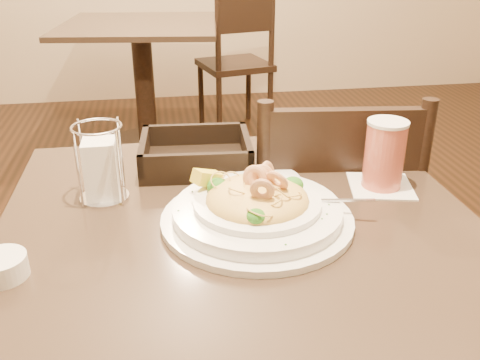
{
  "coord_description": "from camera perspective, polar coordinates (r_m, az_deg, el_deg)",
  "views": [
    {
      "loc": [
        -0.14,
        -0.86,
        1.26
      ],
      "look_at": [
        0.0,
        0.02,
        0.85
      ],
      "focal_mm": 40.0,
      "sensor_mm": 36.0,
      "label": 1
    }
  ],
  "objects": [
    {
      "name": "background_table",
      "position": [
        3.36,
        -10.33,
        12.06
      ],
      "size": [
        1.0,
        1.0,
        0.77
      ],
      "rotation": [
        0.0,
        0.0,
        -0.12
      ],
      "color": "black",
      "rests_on": "ground"
    },
    {
      "name": "napkin_caddy",
      "position": [
        1.1,
        -14.59,
        1.28
      ],
      "size": [
        0.1,
        0.1,
        0.16
      ],
      "rotation": [
        0.0,
        0.0,
        0.24
      ],
      "color": "silver",
      "rests_on": "main_table"
    },
    {
      "name": "bread_basket",
      "position": [
        1.23,
        -4.73,
        2.51
      ],
      "size": [
        0.26,
        0.22,
        0.07
      ],
      "rotation": [
        0.0,
        0.0,
        -0.07
      ],
      "color": "black",
      "rests_on": "main_table"
    },
    {
      "name": "main_table",
      "position": [
        1.14,
        0.17,
        -15.29
      ],
      "size": [
        0.9,
        0.9,
        0.77
      ],
      "color": "black",
      "rests_on": "ground"
    },
    {
      "name": "dining_chair_far",
      "position": [
        3.56,
        -0.28,
        12.75
      ],
      "size": [
        0.51,
        0.51,
        0.93
      ],
      "rotation": [
        0.0,
        0.0,
        3.38
      ],
      "color": "black",
      "rests_on": "ground"
    },
    {
      "name": "drink_glass",
      "position": [
        1.15,
        15.14,
        2.59
      ],
      "size": [
        0.15,
        0.15,
        0.15
      ],
      "rotation": [
        0.0,
        0.0,
        -0.22
      ],
      "color": "white",
      "rests_on": "main_table"
    },
    {
      "name": "pasta_bowl",
      "position": [
        0.99,
        1.82,
        -2.91
      ],
      "size": [
        0.4,
        0.36,
        0.11
      ],
      "rotation": [
        0.0,
        0.0,
        -0.43
      ],
      "color": "white",
      "rests_on": "main_table"
    },
    {
      "name": "side_plate",
      "position": [
        1.16,
        2.96,
        0.01
      ],
      "size": [
        0.18,
        0.18,
        0.01
      ],
      "primitive_type": "cylinder",
      "rotation": [
        0.0,
        0.0,
        0.33
      ],
      "color": "white",
      "rests_on": "main_table"
    },
    {
      "name": "butter_ramekin",
      "position": [
        0.93,
        -24.12,
        -8.46
      ],
      "size": [
        0.09,
        0.09,
        0.04
      ],
      "primitive_type": "cylinder",
      "rotation": [
        0.0,
        0.0,
        -0.09
      ],
      "color": "white",
      "rests_on": "main_table"
    },
    {
      "name": "dining_chair_near",
      "position": [
        1.48,
        8.96,
        -6.37
      ],
      "size": [
        0.47,
        0.47,
        0.93
      ],
      "rotation": [
        0.0,
        0.0,
        3.03
      ],
      "color": "black",
      "rests_on": "ground"
    }
  ]
}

